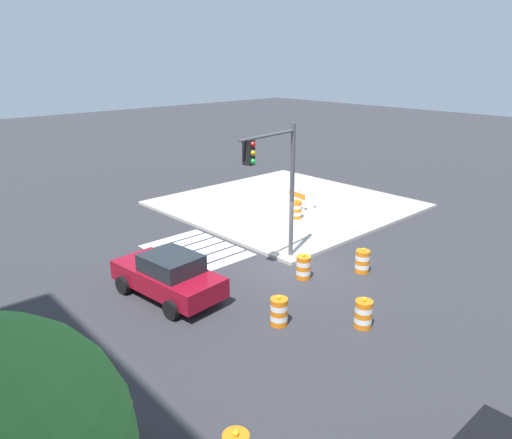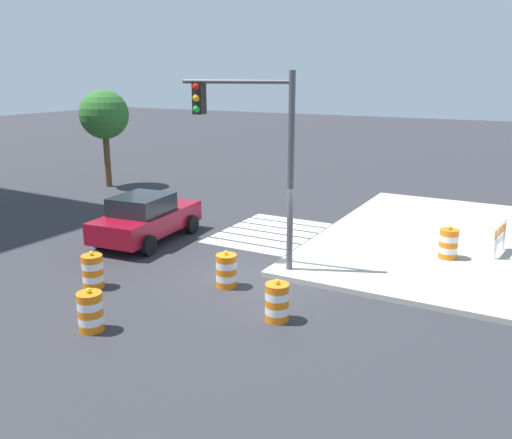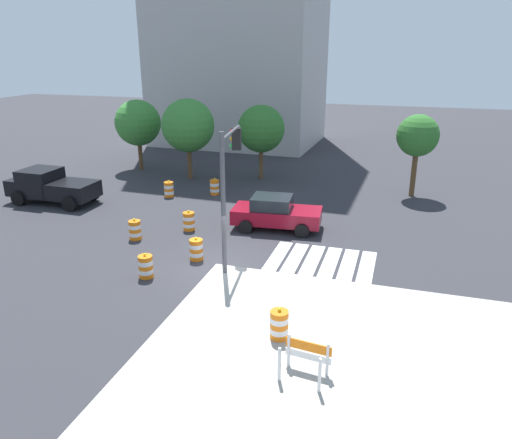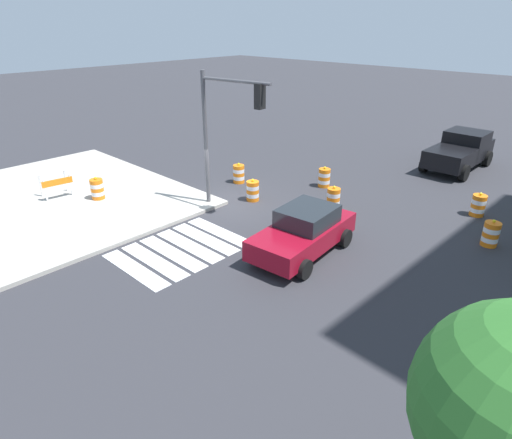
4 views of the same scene
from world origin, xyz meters
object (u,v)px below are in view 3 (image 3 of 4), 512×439
(traffic_light_pole, at_px, (229,172))
(street_tree_streetside_near, at_px, (261,129))
(traffic_barrel_far_curb, at_px, (189,221))
(traffic_barrel_lane_center, at_px, (169,189))
(street_tree_streetside_mid, at_px, (418,136))
(traffic_barrel_near_corner, at_px, (215,187))
(traffic_barrel_median_far, at_px, (146,266))
(traffic_barrel_crosswalk_end, at_px, (135,230))
(street_tree_streetside_far, at_px, (138,123))
(traffic_barrel_on_sidewalk, at_px, (279,324))
(construction_barricade, at_px, (306,356))
(sports_car, at_px, (276,213))
(street_tree_corner_lot, at_px, (188,126))
(pickup_truck, at_px, (50,186))
(traffic_barrel_median_near, at_px, (196,249))

(traffic_light_pole, xyz_separation_m, street_tree_streetside_near, (-2.66, 13.47, -0.55))
(traffic_barrel_far_curb, bearing_deg, traffic_barrel_lane_center, 125.94)
(traffic_barrel_far_curb, height_order, street_tree_streetside_mid, street_tree_streetside_mid)
(traffic_barrel_near_corner, height_order, traffic_barrel_median_far, same)
(traffic_barrel_near_corner, height_order, traffic_barrel_crosswalk_end, same)
(traffic_barrel_crosswalk_end, xyz_separation_m, traffic_barrel_far_curb, (1.90, 1.82, 0.00))
(traffic_barrel_median_far, height_order, street_tree_streetside_near, street_tree_streetside_near)
(traffic_barrel_far_curb, bearing_deg, street_tree_streetside_far, 129.24)
(street_tree_streetside_near, xyz_separation_m, street_tree_streetside_mid, (9.77, -1.17, 0.22))
(traffic_barrel_on_sidewalk, relative_size, construction_barricade, 0.77)
(traffic_barrel_near_corner, xyz_separation_m, traffic_barrel_crosswalk_end, (-0.86, -7.85, 0.00))
(traffic_barrel_crosswalk_end, relative_size, street_tree_streetside_far, 0.21)
(traffic_barrel_far_curb, bearing_deg, sports_car, 20.21)
(traffic_barrel_on_sidewalk, height_order, construction_barricade, traffic_barrel_on_sidewalk)
(traffic_barrel_near_corner, distance_m, traffic_barrel_median_far, 11.37)
(traffic_barrel_median_far, bearing_deg, traffic_barrel_crosswalk_end, 125.69)
(traffic_barrel_near_corner, relative_size, street_tree_corner_lot, 0.19)
(sports_car, bearing_deg, traffic_barrel_near_corner, 137.71)
(traffic_barrel_near_corner, relative_size, traffic_barrel_on_sidewalk, 1.00)
(traffic_barrel_median_far, distance_m, street_tree_streetside_far, 18.30)
(construction_barricade, height_order, street_tree_streetside_near, street_tree_streetside_near)
(traffic_barrel_near_corner, height_order, traffic_barrel_on_sidewalk, traffic_barrel_on_sidewalk)
(street_tree_streetside_mid, bearing_deg, traffic_light_pole, -120.04)
(pickup_truck, xyz_separation_m, traffic_light_pole, (12.67, -4.85, 2.94))
(sports_car, relative_size, traffic_light_pole, 0.81)
(traffic_barrel_lane_center, bearing_deg, sports_car, -24.01)
(traffic_barrel_crosswalk_end, distance_m, traffic_barrel_on_sidewalk, 10.51)
(traffic_barrel_lane_center, bearing_deg, traffic_barrel_near_corner, 27.15)
(traffic_barrel_crosswalk_end, bearing_deg, street_tree_streetside_mid, 42.03)
(construction_barricade, relative_size, street_tree_streetside_mid, 0.27)
(street_tree_corner_lot, bearing_deg, street_tree_streetside_near, 16.13)
(construction_barricade, bearing_deg, traffic_barrel_median_near, 133.24)
(traffic_barrel_crosswalk_end, xyz_separation_m, street_tree_streetside_near, (2.49, 12.22, 2.91))
(traffic_barrel_median_near, bearing_deg, traffic_barrel_far_curb, 119.32)
(traffic_light_pole, bearing_deg, street_tree_streetside_near, 101.18)
(sports_car, distance_m, construction_barricade, 11.56)
(street_tree_streetside_mid, bearing_deg, traffic_barrel_lane_center, -162.17)
(traffic_barrel_lane_center, xyz_separation_m, street_tree_streetside_mid, (13.83, 4.45, 3.13))
(traffic_barrel_median_near, xyz_separation_m, traffic_barrel_far_curb, (-1.75, 3.12, 0.00))
(traffic_barrel_crosswalk_end, xyz_separation_m, construction_barricade, (9.63, -7.65, 0.27))
(pickup_truck, distance_m, traffic_barrel_median_far, 12.21)
(street_tree_streetside_near, bearing_deg, street_tree_streetside_far, 179.94)
(traffic_light_pole, bearing_deg, traffic_barrel_near_corner, 115.25)
(traffic_barrel_far_curb, relative_size, street_tree_streetside_near, 0.21)
(pickup_truck, height_order, traffic_light_pole, traffic_light_pole)
(traffic_barrel_far_curb, height_order, street_tree_streetside_far, street_tree_streetside_far)
(sports_car, distance_m, traffic_barrel_on_sidewalk, 9.82)
(street_tree_streetside_far, bearing_deg, traffic_barrel_far_curb, -50.76)
(traffic_barrel_crosswalk_end, relative_size, street_tree_streetside_near, 0.21)
(traffic_barrel_far_curb, bearing_deg, pickup_truck, 169.26)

